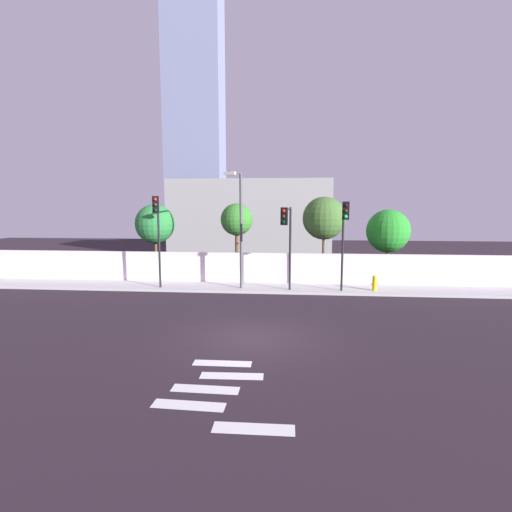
{
  "coord_description": "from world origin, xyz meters",
  "views": [
    {
      "loc": [
        1.33,
        -13.61,
        4.84
      ],
      "look_at": [
        -0.43,
        6.5,
        2.16
      ],
      "focal_mm": 27.18,
      "sensor_mm": 36.0,
      "label": 1
    }
  ],
  "objects_px": {
    "roadside_tree_midleft": "(237,220)",
    "roadside_tree_midright": "(324,218)",
    "fire_hydrant": "(375,282)",
    "roadside_tree_rightmost": "(388,231)",
    "traffic_light_left": "(287,230)",
    "traffic_light_center": "(344,227)",
    "street_lamp_curbside": "(239,221)",
    "traffic_light_right": "(157,223)",
    "roadside_tree_leftmost": "(155,224)"
  },
  "relations": [
    {
      "from": "fire_hydrant",
      "to": "roadside_tree_midleft",
      "type": "bearing_deg",
      "value": 158.56
    },
    {
      "from": "traffic_light_left",
      "to": "roadside_tree_leftmost",
      "type": "relative_size",
      "value": 0.94
    },
    {
      "from": "fire_hydrant",
      "to": "roadside_tree_leftmost",
      "type": "height_order",
      "value": "roadside_tree_leftmost"
    },
    {
      "from": "roadside_tree_rightmost",
      "to": "traffic_light_right",
      "type": "bearing_deg",
      "value": -163.8
    },
    {
      "from": "traffic_light_left",
      "to": "roadside_tree_midright",
      "type": "distance_m",
      "value": 4.7
    },
    {
      "from": "street_lamp_curbside",
      "to": "roadside_tree_midright",
      "type": "height_order",
      "value": "street_lamp_curbside"
    },
    {
      "from": "street_lamp_curbside",
      "to": "traffic_light_center",
      "type": "bearing_deg",
      "value": -8.03
    },
    {
      "from": "roadside_tree_leftmost",
      "to": "roadside_tree_rightmost",
      "type": "height_order",
      "value": "roadside_tree_leftmost"
    },
    {
      "from": "street_lamp_curbside",
      "to": "fire_hydrant",
      "type": "distance_m",
      "value": 8.15
    },
    {
      "from": "traffic_light_left",
      "to": "traffic_light_center",
      "type": "height_order",
      "value": "traffic_light_center"
    },
    {
      "from": "traffic_light_center",
      "to": "roadside_tree_midright",
      "type": "height_order",
      "value": "roadside_tree_midright"
    },
    {
      "from": "traffic_light_right",
      "to": "roadside_tree_leftmost",
      "type": "relative_size",
      "value": 1.06
    },
    {
      "from": "traffic_light_left",
      "to": "traffic_light_right",
      "type": "relative_size",
      "value": 0.89
    },
    {
      "from": "traffic_light_left",
      "to": "roadside_tree_midleft",
      "type": "xyz_separation_m",
      "value": [
        -3.23,
        4.08,
        0.37
      ]
    },
    {
      "from": "roadside_tree_midright",
      "to": "traffic_light_right",
      "type": "bearing_deg",
      "value": -157.57
    },
    {
      "from": "street_lamp_curbside",
      "to": "roadside_tree_rightmost",
      "type": "xyz_separation_m",
      "value": [
        8.81,
        3.4,
        -0.74
      ]
    },
    {
      "from": "traffic_light_center",
      "to": "roadside_tree_midright",
      "type": "bearing_deg",
      "value": 99.24
    },
    {
      "from": "roadside_tree_midleft",
      "to": "roadside_tree_rightmost",
      "type": "height_order",
      "value": "roadside_tree_midleft"
    },
    {
      "from": "traffic_light_center",
      "to": "roadside_tree_midright",
      "type": "relative_size",
      "value": 0.91
    },
    {
      "from": "traffic_light_center",
      "to": "street_lamp_curbside",
      "type": "bearing_deg",
      "value": 171.97
    },
    {
      "from": "roadside_tree_leftmost",
      "to": "roadside_tree_midright",
      "type": "xyz_separation_m",
      "value": [
        10.87,
        0.0,
        0.41
      ]
    },
    {
      "from": "roadside_tree_leftmost",
      "to": "roadside_tree_midleft",
      "type": "relative_size",
      "value": 0.99
    },
    {
      "from": "traffic_light_right",
      "to": "fire_hydrant",
      "type": "height_order",
      "value": "traffic_light_right"
    },
    {
      "from": "traffic_light_center",
      "to": "street_lamp_curbside",
      "type": "xyz_separation_m",
      "value": [
        -5.56,
        0.79,
        0.26
      ]
    },
    {
      "from": "roadside_tree_midleft",
      "to": "traffic_light_center",
      "type": "bearing_deg",
      "value": -34.1
    },
    {
      "from": "traffic_light_left",
      "to": "street_lamp_curbside",
      "type": "distance_m",
      "value": 2.74
    },
    {
      "from": "roadside_tree_midleft",
      "to": "roadside_tree_midright",
      "type": "bearing_deg",
      "value": -0.0
    },
    {
      "from": "fire_hydrant",
      "to": "roadside_tree_midleft",
      "type": "height_order",
      "value": "roadside_tree_midleft"
    },
    {
      "from": "traffic_light_left",
      "to": "roadside_tree_midleft",
      "type": "relative_size",
      "value": 0.92
    },
    {
      "from": "roadside_tree_leftmost",
      "to": "roadside_tree_midleft",
      "type": "bearing_deg",
      "value": 0.0
    },
    {
      "from": "traffic_light_center",
      "to": "traffic_light_right",
      "type": "relative_size",
      "value": 0.94
    },
    {
      "from": "traffic_light_left",
      "to": "fire_hydrant",
      "type": "bearing_deg",
      "value": 10.83
    },
    {
      "from": "roadside_tree_leftmost",
      "to": "roadside_tree_rightmost",
      "type": "xyz_separation_m",
      "value": [
        14.8,
        0.0,
        -0.37
      ]
    },
    {
      "from": "roadside_tree_rightmost",
      "to": "roadside_tree_leftmost",
      "type": "bearing_deg",
      "value": 180.0
    },
    {
      "from": "traffic_light_left",
      "to": "roadside_tree_rightmost",
      "type": "xyz_separation_m",
      "value": [
        6.2,
        4.08,
        -0.27
      ]
    },
    {
      "from": "traffic_light_left",
      "to": "traffic_light_right",
      "type": "bearing_deg",
      "value": 178.18
    },
    {
      "from": "street_lamp_curbside",
      "to": "roadside_tree_midright",
      "type": "bearing_deg",
      "value": 34.89
    },
    {
      "from": "roadside_tree_leftmost",
      "to": "roadside_tree_midleft",
      "type": "distance_m",
      "value": 5.37
    },
    {
      "from": "traffic_light_left",
      "to": "traffic_light_center",
      "type": "bearing_deg",
      "value": -2.01
    },
    {
      "from": "roadside_tree_rightmost",
      "to": "roadside_tree_midleft",
      "type": "bearing_deg",
      "value": 180.0
    },
    {
      "from": "roadside_tree_midleft",
      "to": "roadside_tree_rightmost",
      "type": "bearing_deg",
      "value": -0.0
    },
    {
      "from": "roadside_tree_midleft",
      "to": "roadside_tree_midright",
      "type": "relative_size",
      "value": 0.92
    },
    {
      "from": "roadside_tree_leftmost",
      "to": "roadside_tree_midright",
      "type": "relative_size",
      "value": 0.91
    },
    {
      "from": "traffic_light_center",
      "to": "roadside_tree_rightmost",
      "type": "bearing_deg",
      "value": 52.2
    },
    {
      "from": "traffic_light_left",
      "to": "street_lamp_curbside",
      "type": "relative_size",
      "value": 0.71
    },
    {
      "from": "fire_hydrant",
      "to": "roadside_tree_rightmost",
      "type": "height_order",
      "value": "roadside_tree_rightmost"
    },
    {
      "from": "street_lamp_curbside",
      "to": "roadside_tree_midleft",
      "type": "relative_size",
      "value": 1.3
    },
    {
      "from": "traffic_light_center",
      "to": "roadside_tree_midleft",
      "type": "height_order",
      "value": "traffic_light_center"
    },
    {
      "from": "fire_hydrant",
      "to": "roadside_tree_midright",
      "type": "relative_size",
      "value": 0.16
    },
    {
      "from": "roadside_tree_midright",
      "to": "roadside_tree_leftmost",
      "type": "bearing_deg",
      "value": 180.0
    }
  ]
}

